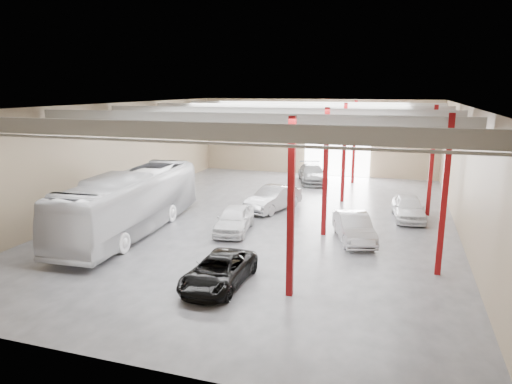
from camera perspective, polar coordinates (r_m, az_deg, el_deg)
The scene contains 8 objects.
depot_shell at distance 27.93m, azimuth 2.12°, elevation 6.69°, with size 22.12×32.12×7.06m.
coach_bus at distance 26.50m, azimuth -15.35°, elevation -1.26°, with size 2.89×12.35×3.44m, color silver.
black_sedan at distance 19.09m, azimuth -4.67°, elevation -9.82°, with size 2.08×4.51×1.25m, color black.
car_row_a at distance 25.88m, azimuth -2.74°, elevation -3.38°, with size 1.75×4.34×1.48m, color white.
car_row_b at distance 30.40m, azimuth 2.16°, elevation -0.81°, with size 1.68×4.83×1.59m, color #A5A5A9.
car_row_c at distance 39.58m, azimuth 7.06°, elevation 2.29°, with size 2.18×5.35×1.55m, color slate.
car_right_near at distance 24.88m, azimuth 12.13°, elevation -4.34°, with size 1.56×4.48×1.47m, color silver.
car_right_far at distance 29.81m, azimuth 18.52°, elevation -1.85°, with size 1.76×4.38×1.49m, color white.
Camera 1 is at (7.62, -26.26, 7.98)m, focal length 32.00 mm.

